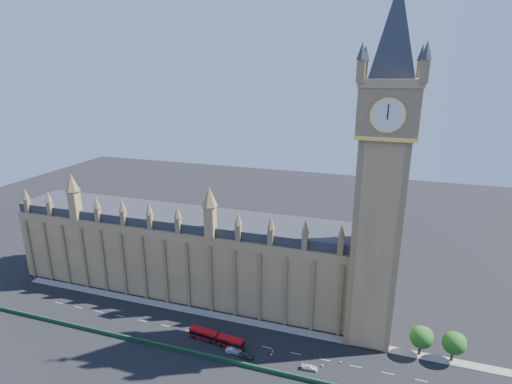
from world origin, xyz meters
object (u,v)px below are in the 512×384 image
(car_silver, at_px, (234,351))
(red_bus, at_px, (216,338))
(car_white, at_px, (310,367))
(car_grey, at_px, (246,356))

(car_silver, bearing_deg, red_bus, 63.10)
(car_white, bearing_deg, car_silver, 84.43)
(car_grey, xyz_separation_m, car_white, (17.06, 0.95, -0.08))
(car_silver, height_order, car_white, car_silver)
(red_bus, relative_size, car_silver, 3.84)
(car_grey, bearing_deg, red_bus, 73.38)
(red_bus, distance_m, car_grey, 10.61)
(car_grey, bearing_deg, car_silver, 81.15)
(red_bus, height_order, car_silver, red_bus)
(red_bus, relative_size, car_grey, 4.20)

